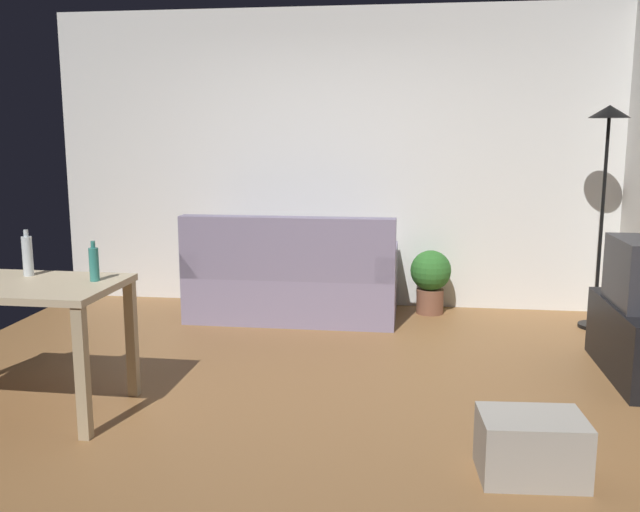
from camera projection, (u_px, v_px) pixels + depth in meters
ground_plane at (294, 385)px, 4.44m from camera, size 5.20×4.40×0.02m
wall_rear at (334, 160)px, 6.35m from camera, size 5.20×0.10×2.70m
couch at (293, 283)px, 5.97m from camera, size 1.78×0.84×0.92m
torchiere_lamp at (606, 156)px, 5.47m from camera, size 0.32×0.32×1.81m
desk at (13, 301)px, 3.91m from camera, size 1.21×0.72×0.76m
potted_plant at (431, 277)px, 6.11m from camera, size 0.36×0.36×0.57m
storage_box at (531, 447)px, 3.21m from camera, size 0.50×0.37×0.30m
bottle_clear at (28, 255)px, 4.05m from camera, size 0.06×0.06×0.27m
bottle_tall at (94, 264)px, 3.91m from camera, size 0.05×0.05×0.23m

